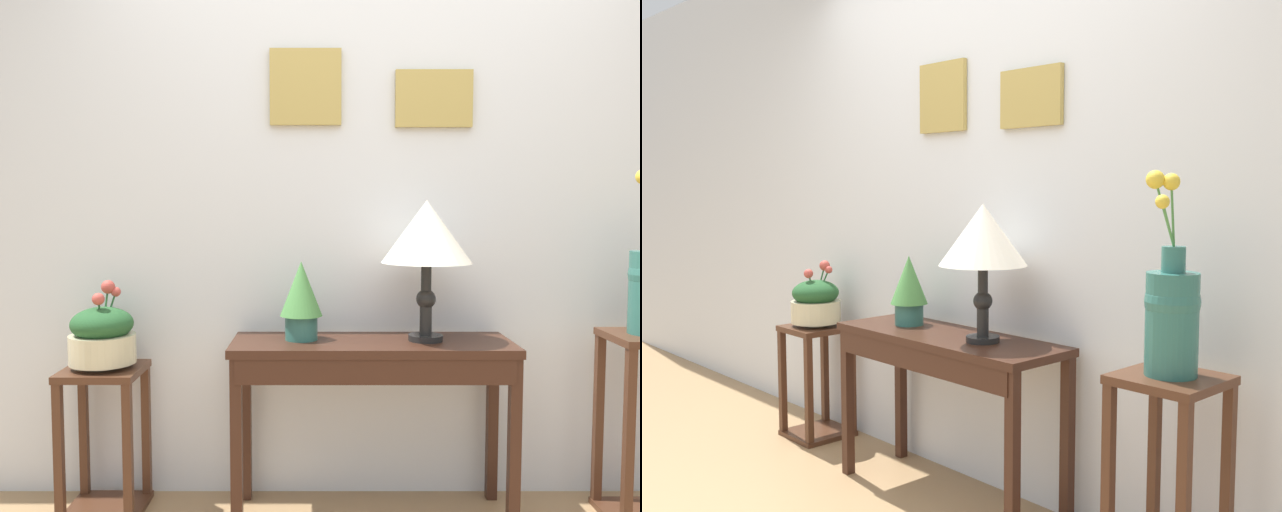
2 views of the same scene
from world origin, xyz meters
The scene contains 8 objects.
back_wall_with_art centered at (0.00, 1.39, 1.40)m, with size 9.00×0.13×2.80m.
console_table centered at (0.00, 1.08, 0.64)m, with size 1.15×0.39×0.75m.
table_lamp centered at (0.22, 1.10, 1.18)m, with size 0.37×0.37×0.58m.
potted_plant_on_console centered at (-0.29, 1.12, 0.93)m, with size 0.18×0.18×0.33m.
pedestal_stand_left centered at (-1.12, 1.13, 0.31)m, with size 0.32×0.32×0.63m.
planter_bowl_wide_left centered at (-1.12, 1.13, 0.77)m, with size 0.27×0.27×0.36m.
pedestal_stand_right centered at (1.13, 1.07, 0.39)m, with size 0.32×0.32×0.78m.
flower_vase_tall_right centered at (1.13, 1.06, 1.00)m, with size 0.18×0.18×0.67m.
Camera 2 is at (2.38, -1.04, 1.39)m, focal length 41.39 mm.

